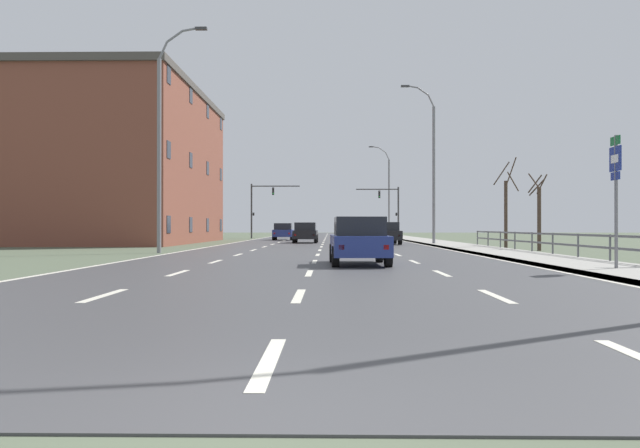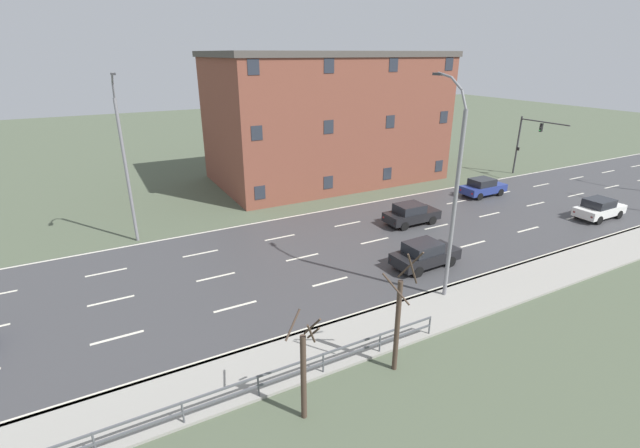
% 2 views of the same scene
% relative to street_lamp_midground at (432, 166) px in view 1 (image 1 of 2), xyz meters
% --- Properties ---
extents(ground_plane, '(160.00, 160.00, 0.12)m').
position_rel_street_lamp_midground_xyz_m(ground_plane, '(-7.47, 9.14, -5.44)').
color(ground_plane, '#4C5642').
extents(road_asphalt_strip, '(14.00, 120.00, 0.03)m').
position_rel_street_lamp_midground_xyz_m(road_asphalt_strip, '(-7.47, 21.14, -5.37)').
color(road_asphalt_strip, '#3D3D3F').
rests_on(road_asphalt_strip, ground).
extents(sidewalk_right, '(3.00, 120.00, 0.12)m').
position_rel_street_lamp_midground_xyz_m(sidewalk_right, '(0.96, 21.14, -5.32)').
color(sidewalk_right, gray).
rests_on(sidewalk_right, ground).
extents(guardrail, '(0.07, 32.16, 1.00)m').
position_rel_street_lamp_midground_xyz_m(guardrail, '(2.38, -19.04, -4.67)').
color(guardrail, '#515459').
rests_on(guardrail, ground).
extents(street_lamp_midground, '(2.33, 0.24, 10.95)m').
position_rel_street_lamp_midground_xyz_m(street_lamp_midground, '(0.00, 0.00, 0.00)').
color(street_lamp_midground, slate).
rests_on(street_lamp_midground, ground).
extents(street_lamp_distant, '(2.53, 0.24, 10.99)m').
position_rel_street_lamp_midground_xyz_m(street_lamp_distant, '(-0.02, 32.65, 0.00)').
color(street_lamp_distant, slate).
rests_on(street_lamp_distant, ground).
extents(street_lamp_left_bank, '(2.38, 0.24, 10.79)m').
position_rel_street_lamp_midground_xyz_m(street_lamp_left_bank, '(-14.92, -13.06, -0.08)').
color(street_lamp_left_bank, slate).
rests_on(street_lamp_left_bank, ground).
extents(highway_sign, '(0.09, 0.68, 3.77)m').
position_rel_street_lamp_midground_xyz_m(highway_sign, '(0.93, -25.35, -2.96)').
color(highway_sign, slate).
rests_on(highway_sign, ground).
extents(traffic_signal_right, '(4.66, 0.36, 5.56)m').
position_rel_street_lamp_midground_xyz_m(traffic_signal_right, '(-0.42, 25.05, -1.71)').
color(traffic_signal_right, '#38383A').
rests_on(traffic_signal_right, ground).
extents(traffic_signal_left, '(5.24, 0.36, 5.84)m').
position_rel_street_lamp_midground_xyz_m(traffic_signal_left, '(-14.39, 23.95, -1.50)').
color(traffic_signal_left, '#38383A').
rests_on(traffic_signal_left, ground).
extents(car_far_right, '(1.87, 4.11, 1.57)m').
position_rel_street_lamp_midground_xyz_m(car_far_right, '(-11.28, 15.01, -4.57)').
color(car_far_right, navy).
rests_on(car_far_right, ground).
extents(car_near_left, '(1.93, 4.15, 1.57)m').
position_rel_street_lamp_midground_xyz_m(car_near_left, '(-5.97, -22.21, -4.57)').
color(car_near_left, navy).
rests_on(car_near_left, ground).
extents(car_distant, '(1.87, 4.12, 1.57)m').
position_rel_street_lamp_midground_xyz_m(car_distant, '(-8.82, 5.05, -4.57)').
color(car_distant, black).
rests_on(car_distant, ground).
extents(car_near_right, '(1.86, 4.11, 1.57)m').
position_rel_street_lamp_midground_xyz_m(car_near_right, '(-3.06, 18.36, -4.57)').
color(car_near_right, silver).
rests_on(car_near_right, ground).
extents(car_mid_centre, '(1.97, 4.17, 1.57)m').
position_rel_street_lamp_midground_xyz_m(car_mid_centre, '(-3.01, 1.33, -4.57)').
color(car_mid_centre, black).
rests_on(car_mid_centre, ground).
extents(brick_building, '(12.41, 21.49, 11.92)m').
position_rel_street_lamp_midground_xyz_m(brick_building, '(-23.20, 5.84, 0.59)').
color(brick_building, brown).
rests_on(brick_building, ground).
extents(bare_tree_mid, '(0.97, 1.07, 4.06)m').
position_rel_street_lamp_midground_xyz_m(bare_tree_mid, '(3.95, -9.92, -3.45)').
color(bare_tree_mid, '#423328').
rests_on(bare_tree_mid, ground).
extents(bare_tree_far, '(1.38, 1.44, 5.34)m').
position_rel_street_lamp_midground_xyz_m(bare_tree_far, '(3.45, -5.67, -3.09)').
color(bare_tree_far, '#423328').
rests_on(bare_tree_far, ground).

